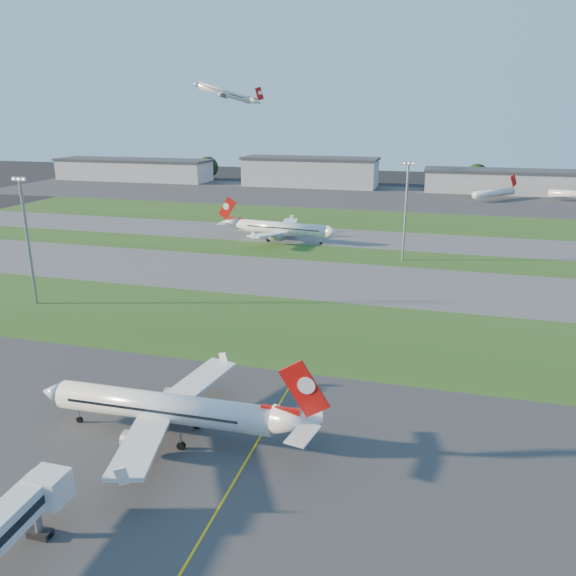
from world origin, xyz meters
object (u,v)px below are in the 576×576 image
(airliner_taxiing, at_px, (281,228))
(light_mast_west, at_px, (27,233))
(airliner_parked, at_px, (166,408))
(light_mast_centre, at_px, (406,205))
(mini_jet_near, at_px, (494,193))

(airliner_taxiing, relative_size, light_mast_west, 1.40)
(airliner_parked, xyz_separation_m, light_mast_west, (-48.99, 37.82, 11.09))
(light_mast_west, bearing_deg, light_mast_centre, 38.66)
(mini_jet_near, relative_size, light_mast_west, 0.87)
(airliner_parked, relative_size, airliner_taxiing, 0.94)
(light_mast_west, bearing_deg, airliner_taxiing, 65.28)
(light_mast_west, bearing_deg, mini_jet_near, 60.12)
(airliner_parked, distance_m, light_mast_west, 62.87)
(airliner_parked, bearing_deg, light_mast_west, 141.11)
(mini_jet_near, bearing_deg, airliner_parked, -152.17)
(airliner_taxiing, height_order, light_mast_centre, light_mast_centre)
(mini_jet_near, bearing_deg, light_mast_west, -168.34)
(mini_jet_near, height_order, light_mast_west, light_mast_west)
(airliner_parked, relative_size, light_mast_centre, 1.32)
(mini_jet_near, xyz_separation_m, light_mast_west, (-101.14, -176.02, 11.53))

